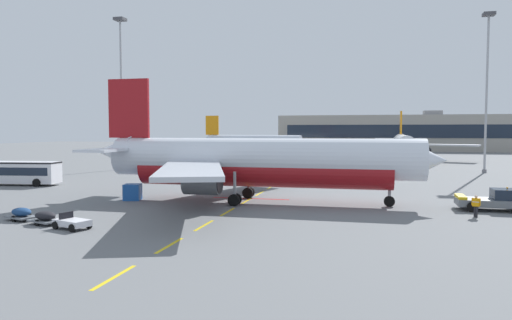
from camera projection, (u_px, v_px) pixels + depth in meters
name	position (u px, v px, depth m)	size (l,w,h in m)	color
ground	(451.00, 185.00, 61.44)	(400.00, 400.00, 0.00)	slate
apron_paint_markings	(277.00, 183.00, 62.89)	(8.00, 93.67, 0.01)	yellow
airliner_foreground	(256.00, 162.00, 46.35)	(34.65, 34.63, 12.20)	silver
pushback_tug	(496.00, 200.00, 41.60)	(6.04, 3.27, 2.08)	slate
airliner_mid_left	(251.00, 142.00, 133.00)	(31.74, 31.21, 11.14)	silver
airliner_far_center	(403.00, 145.00, 107.05)	(33.21, 33.28, 11.70)	white
apron_shuttle_bus	(12.00, 171.00, 60.96)	(12.26, 4.17, 3.00)	silver
fuel_service_truck	(365.00, 169.00, 65.17)	(5.44, 7.30, 3.14)	black
baggage_train	(46.00, 217.00, 35.49)	(8.61, 4.20, 1.14)	silver
ground_crew_worker	(476.00, 205.00, 38.37)	(0.61, 0.43, 1.79)	#232328
uld_cargo_container	(133.00, 192.00, 47.91)	(1.92, 1.89, 1.60)	#194C9E
apron_light_mast_near	(121.00, 77.00, 84.28)	(1.80, 1.80, 26.56)	slate
apron_light_mast_far	(487.00, 74.00, 77.52)	(1.80, 1.80, 25.83)	slate
terminal_satellite	(396.00, 133.00, 167.53)	(79.78, 21.16, 13.66)	#9E998E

